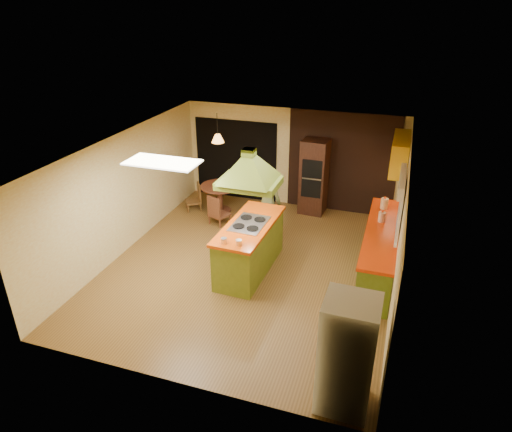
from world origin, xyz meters
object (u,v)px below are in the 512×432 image
(canister_large, at_px, (384,204))
(kitchen_island, at_px, (250,247))
(dining_table, at_px, (220,193))
(wall_oven, at_px, (314,177))
(refrigerator, at_px, (347,355))
(man, at_px, (268,204))

(canister_large, bearing_deg, kitchen_island, -144.03)
(dining_table, distance_m, canister_large, 4.05)
(wall_oven, bearing_deg, refrigerator, -70.41)
(man, distance_m, canister_large, 2.46)
(man, bearing_deg, dining_table, -32.19)
(kitchen_island, xyz_separation_m, refrigerator, (2.25, -2.75, 0.32))
(dining_table, relative_size, canister_large, 4.17)
(wall_oven, distance_m, dining_table, 2.37)
(wall_oven, distance_m, canister_large, 2.21)
(wall_oven, xyz_separation_m, canister_large, (1.76, -1.34, 0.10))
(kitchen_island, relative_size, dining_table, 2.20)
(wall_oven, bearing_deg, kitchen_island, -97.57)
(kitchen_island, distance_m, man, 1.41)
(kitchen_island, height_order, man, man)
(refrigerator, distance_m, wall_oven, 6.04)
(man, xyz_separation_m, dining_table, (-1.53, 0.97, -0.35))
(kitchen_island, distance_m, dining_table, 2.83)
(dining_table, height_order, canister_large, canister_large)
(man, bearing_deg, wall_oven, -111.56)
(refrigerator, bearing_deg, wall_oven, 106.59)
(man, bearing_deg, canister_large, -171.56)
(wall_oven, bearing_deg, dining_table, -157.89)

